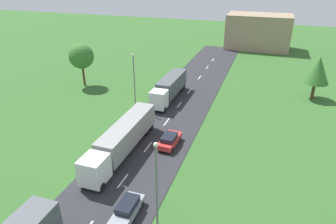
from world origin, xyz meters
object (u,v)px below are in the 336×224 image
car_fourth (169,140)px  lamppost_second (157,189)px  truck_second (122,138)px  lamppost_third (134,79)px  tree_maple (81,56)px  car_third (127,209)px  truck_third (169,87)px  tree_pine (318,70)px  distant_building (258,32)px

car_fourth → lamppost_second: lamppost_second is taller
truck_second → lamppost_third: size_ratio=1.67×
tree_maple → car_third: bearing=-51.2°
lamppost_second → tree_maple: size_ratio=1.17×
car_fourth → tree_maple: 27.48m
truck_second → lamppost_second: size_ratio=1.61×
car_fourth → tree_maple: bearing=145.4°
truck_third → lamppost_third: lamppost_third is taller
car_third → tree_pine: (18.14, 35.10, 4.22)m
truck_third → car_fourth: bearing=-71.4°
car_third → truck_second: bearing=118.5°
car_fourth → lamppost_third: lamppost_third is taller
distant_building → truck_third: bearing=-105.4°
truck_third → lamppost_second: size_ratio=1.30×
lamppost_second → lamppost_third: size_ratio=1.04×
car_third → tree_pine: 39.74m
car_third → distant_building: bearing=84.6°
car_third → lamppost_second: lamppost_second is taller
car_third → car_fourth: bearing=91.0°
car_fourth → car_third: bearing=-89.0°
car_fourth → tree_pine: tree_pine is taller
truck_second → truck_third: size_ratio=1.23×
car_third → car_fourth: car_fourth is taller
truck_third → lamppost_third: (-3.85, -5.50, 2.83)m
distant_building → tree_pine: bearing=-70.9°
lamppost_third → truck_third: bearing=55.0°
tree_pine → distant_building: distant_building is taller
truck_second → tree_maple: size_ratio=1.87×
truck_second → truck_third: (-0.07, 17.77, 0.02)m
tree_pine → distant_building: (-11.64, 33.67, -0.50)m
truck_second → lamppost_second: lamppost_second is taller
truck_second → truck_third: truck_third is taller
truck_second → car_third: size_ratio=3.37×
truck_second → tree_pine: bearing=48.3°
distant_building → truck_second: bearing=-100.9°
truck_second → lamppost_third: (-3.92, 12.27, 2.85)m
lamppost_second → tree_pine: (14.74, 36.43, -0.07)m
tree_pine → truck_third: bearing=-160.6°
lamppost_third → distant_building: (15.39, 47.35, -0.40)m
truck_second → tree_pine: (23.10, 25.95, 2.94)m
car_fourth → distant_building: 56.70m
car_fourth → tree_pine: (18.37, 22.51, 4.20)m
car_third → distant_building: size_ratio=0.26×
truck_third → distant_building: (11.54, 41.85, 2.43)m
car_fourth → tree_pine: 29.36m
car_fourth → tree_maple: size_ratio=0.54×
distant_building → lamppost_third: bearing=-108.0°
tree_maple → distant_building: bearing=54.6°
truck_second → lamppost_second: 13.74m
lamppost_second → lamppost_third: lamppost_second is taller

